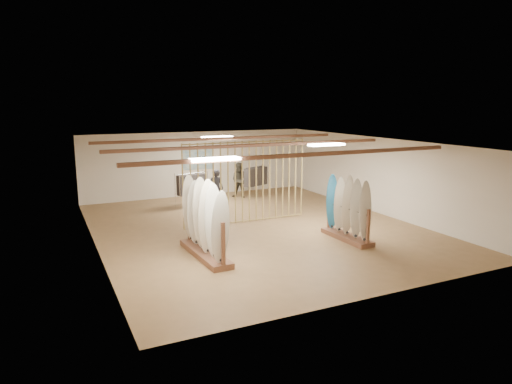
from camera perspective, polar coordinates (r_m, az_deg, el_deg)
name	(u,v)px	position (r m, az deg, el deg)	size (l,w,h in m)	color
floor	(256,228)	(15.06, 0.00, -4.48)	(12.00, 12.00, 0.00)	#967048
ceiling	(256,143)	(14.56, 0.00, 6.19)	(12.00, 12.00, 0.00)	gray
wall_back	(198,164)	(20.26, -7.31, 3.53)	(12.00, 12.00, 0.00)	white
wall_front	(380,233)	(9.81, 15.27, -4.99)	(12.00, 12.00, 0.00)	white
wall_left	(93,200)	(13.42, -19.67, -0.94)	(12.00, 12.00, 0.00)	white
wall_right	(378,175)	(17.45, 15.01, 2.01)	(12.00, 12.00, 0.00)	white
ceiling_slats	(256,145)	(14.56, 0.00, 5.88)	(9.50, 6.12, 0.10)	brown
light_panels	(256,145)	(14.56, 0.00, 5.96)	(1.20, 0.35, 0.06)	white
bamboo_partition	(246,182)	(15.46, -1.27, 1.25)	(4.45, 0.05, 2.78)	tan
poster	(198,159)	(20.22, -7.31, 4.08)	(1.40, 0.03, 0.90)	teal
rack_left	(205,231)	(12.22, -6.43, -4.87)	(0.67, 2.56, 2.05)	brown
rack_right	(347,219)	(13.92, 11.36, -3.30)	(0.56, 1.98, 1.88)	brown
clothing_rack_a	(192,184)	(18.07, -8.06, 0.95)	(1.24, 0.62, 1.37)	silver
clothing_rack_b	(256,177)	(19.79, -0.03, 1.95)	(1.22, 0.76, 1.37)	silver
shopper_a	(216,186)	(17.69, -5.01, 0.72)	(0.63, 0.43, 1.74)	#27262E
shopper_b	(240,178)	(19.62, -2.03, 1.77)	(0.83, 0.65, 1.73)	#312D25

